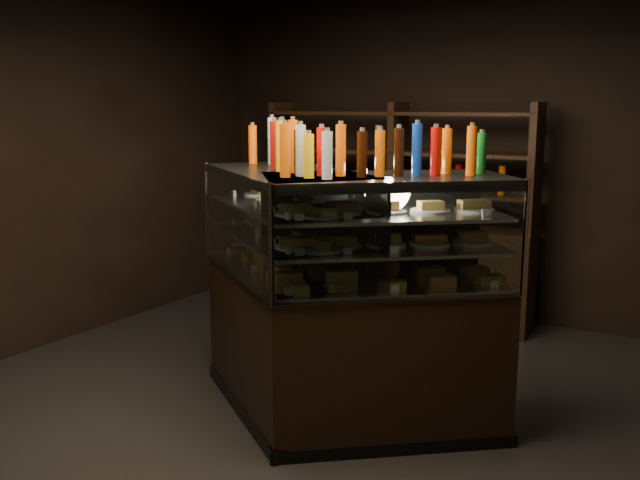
% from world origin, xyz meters
% --- Properties ---
extents(ground, '(5.00, 5.00, 0.00)m').
position_xyz_m(ground, '(0.00, 0.00, 0.00)').
color(ground, black).
rests_on(ground, ground).
extents(room_shell, '(5.02, 5.02, 3.01)m').
position_xyz_m(room_shell, '(0.00, 0.00, 1.94)').
color(room_shell, black).
rests_on(room_shell, ground).
extents(display_case, '(2.27, 1.49, 1.58)m').
position_xyz_m(display_case, '(0.27, -0.20, 0.53)').
color(display_case, black).
rests_on(display_case, ground).
extents(food_display, '(1.85, 0.96, 0.48)m').
position_xyz_m(food_display, '(0.27, -0.20, 1.21)').
color(food_display, '#DDA64F').
rests_on(food_display, display_case).
extents(bottles_top, '(1.67, 0.82, 0.30)m').
position_xyz_m(bottles_top, '(0.27, -0.20, 1.72)').
color(bottles_top, '#B20C0A').
rests_on(bottles_top, display_case).
extents(potted_conifer, '(0.33, 0.33, 0.70)m').
position_xyz_m(potted_conifer, '(0.90, 0.42, 0.40)').
color(potted_conifer, black).
rests_on(potted_conifer, ground).
extents(back_shelving, '(2.56, 0.56, 2.00)m').
position_xyz_m(back_shelving, '(-0.37, 2.05, 0.60)').
color(back_shelving, black).
rests_on(back_shelving, ground).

